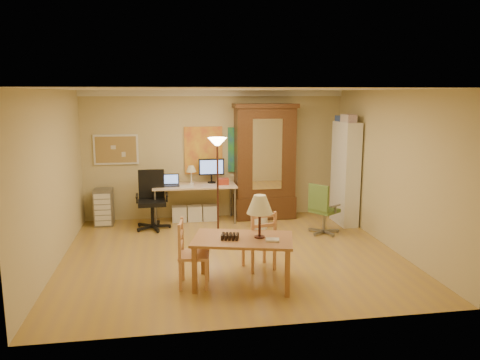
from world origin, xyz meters
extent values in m
plane|color=#B08A3E|center=(0.00, 0.00, 0.00)|extent=(5.50, 5.50, 0.00)
cube|color=white|center=(0.00, 2.46, 2.64)|extent=(5.50, 0.08, 0.12)
cube|color=#A7884E|center=(-2.05, 2.47, 1.50)|extent=(0.90, 0.04, 0.62)
cube|color=yellow|center=(-0.25, 2.47, 1.45)|extent=(0.80, 0.04, 1.00)
cube|color=#256494|center=(0.65, 2.47, 1.45)|extent=(0.75, 0.04, 0.95)
cube|color=brown|center=(-0.03, -1.28, 0.66)|extent=(1.52, 1.13, 0.04)
cube|color=brown|center=(-0.71, -1.46, 0.32)|extent=(0.08, 0.08, 0.64)
cube|color=brown|center=(0.48, -1.76, 0.32)|extent=(0.08, 0.08, 0.64)
cube|color=brown|center=(-0.54, -0.79, 0.32)|extent=(0.08, 0.08, 0.64)
cube|color=brown|center=(0.66, -1.10, 0.32)|extent=(0.08, 0.08, 0.64)
cylinder|color=black|center=(0.20, -1.29, 0.69)|extent=(0.14, 0.14, 0.02)
cylinder|color=black|center=(0.20, -1.29, 0.86)|extent=(0.04, 0.04, 0.36)
cone|color=beige|center=(0.20, -1.29, 1.15)|extent=(0.36, 0.36, 0.25)
cube|color=silver|center=(0.35, -1.46, 0.69)|extent=(0.21, 0.18, 0.03)
cube|color=black|center=(-0.21, -1.29, 0.72)|extent=(0.30, 0.26, 0.07)
cube|color=tan|center=(0.32, -0.70, 0.43)|extent=(0.51, 0.50, 0.04)
cube|color=tan|center=(0.45, -0.48, 0.21)|extent=(0.05, 0.05, 0.41)
cube|color=tan|center=(0.10, -0.57, 0.21)|extent=(0.05, 0.05, 0.41)
cube|color=tan|center=(0.54, -0.82, 0.21)|extent=(0.05, 0.05, 0.41)
cube|color=tan|center=(0.18, -0.91, 0.21)|extent=(0.05, 0.05, 0.41)
cube|color=tan|center=(0.54, -0.82, 0.67)|extent=(0.05, 0.05, 0.48)
cube|color=tan|center=(0.18, -0.91, 0.67)|extent=(0.05, 0.05, 0.48)
cube|color=tan|center=(0.36, -0.86, 0.72)|extent=(0.36, 0.12, 0.05)
cube|color=tan|center=(-0.70, -1.19, 0.44)|extent=(0.47, 0.48, 0.04)
cube|color=tan|center=(-0.55, -1.40, 0.21)|extent=(0.04, 0.04, 0.42)
cube|color=tan|center=(-0.50, -1.03, 0.21)|extent=(0.04, 0.04, 0.42)
cube|color=tan|center=(-0.90, -1.35, 0.21)|extent=(0.04, 0.04, 0.42)
cube|color=tan|center=(-0.84, -0.98, 0.21)|extent=(0.04, 0.04, 0.42)
cube|color=tan|center=(-0.90, -1.35, 0.69)|extent=(0.04, 0.04, 0.49)
cube|color=tan|center=(-0.84, -0.98, 0.69)|extent=(0.04, 0.04, 0.49)
cube|color=tan|center=(-0.87, -1.16, 0.73)|extent=(0.08, 0.37, 0.05)
cylinder|color=#41211A|center=(-0.12, 0.93, 0.01)|extent=(0.28, 0.28, 0.03)
cylinder|color=#41211A|center=(-0.12, 0.93, 0.89)|extent=(0.04, 0.04, 1.75)
cone|color=#FFE0A5|center=(-0.12, 0.93, 1.79)|extent=(0.34, 0.34, 0.14)
cube|color=#C8AB92|center=(-0.48, 2.12, 0.76)|extent=(1.71, 0.75, 0.03)
cylinder|color=slate|center=(-1.28, 1.80, 0.37)|extent=(0.04, 0.04, 0.75)
cylinder|color=slate|center=(0.32, 1.80, 0.37)|extent=(0.04, 0.04, 0.75)
cylinder|color=slate|center=(-1.28, 2.44, 0.37)|extent=(0.04, 0.04, 0.75)
cylinder|color=slate|center=(0.32, 2.44, 0.37)|extent=(0.04, 0.04, 0.75)
cube|color=black|center=(-0.96, 2.07, 0.79)|extent=(0.34, 0.23, 0.02)
cube|color=black|center=(-0.96, 2.24, 0.90)|extent=(0.34, 0.06, 0.22)
cube|color=black|center=(-0.10, 2.28, 1.12)|extent=(0.53, 0.04, 0.34)
cone|color=beige|center=(-0.53, 2.23, 1.10)|extent=(0.21, 0.21, 0.13)
cube|color=silver|center=(-0.64, 1.96, 0.78)|extent=(0.27, 0.34, 0.01)
cube|color=#99301B|center=(0.11, 2.07, 0.84)|extent=(0.23, 0.17, 0.13)
cube|color=white|center=(-0.80, 2.17, 0.16)|extent=(0.30, 0.26, 0.32)
cube|color=white|center=(-0.48, 2.17, 0.16)|extent=(0.30, 0.26, 0.32)
cube|color=silver|center=(-0.16, 2.17, 0.16)|extent=(0.30, 0.26, 0.32)
cylinder|color=black|center=(-1.33, 1.70, 0.28)|extent=(0.07, 0.07, 0.44)
cube|color=black|center=(-1.33, 1.70, 0.53)|extent=(0.55, 0.53, 0.08)
cube|color=black|center=(-1.34, 1.94, 0.86)|extent=(0.51, 0.07, 0.57)
cube|color=black|center=(-1.62, 1.69, 0.69)|extent=(0.06, 0.33, 0.03)
cube|color=black|center=(-1.05, 1.71, 0.69)|extent=(0.06, 0.33, 0.03)
cylinder|color=slate|center=(1.90, 0.88, 0.23)|extent=(0.06, 0.06, 0.37)
cube|color=#395D2A|center=(1.90, 0.88, 0.45)|extent=(0.61, 0.62, 0.07)
cube|color=#395D2A|center=(1.74, 0.76, 0.73)|extent=(0.29, 0.38, 0.49)
cube|color=slate|center=(2.05, 0.68, 0.58)|extent=(0.25, 0.20, 0.03)
cube|color=slate|center=(1.76, 1.08, 0.58)|extent=(0.25, 0.20, 0.03)
cube|color=slate|center=(-2.32, 2.18, 0.37)|extent=(0.37, 0.42, 0.73)
cube|color=silver|center=(-2.32, 1.96, 0.37)|extent=(0.31, 0.02, 0.63)
cube|color=#3C1E10|center=(1.02, 2.24, 1.18)|extent=(1.23, 0.56, 2.35)
cube|color=#3C1E10|center=(1.02, 2.24, 0.25)|extent=(1.28, 0.60, 0.47)
cube|color=white|center=(1.02, 1.95, 1.40)|extent=(0.62, 0.01, 1.46)
cube|color=#3C1E10|center=(1.02, 2.24, 2.39)|extent=(1.32, 0.63, 0.09)
cube|color=white|center=(2.55, 1.53, 1.04)|extent=(0.31, 0.83, 2.08)
cube|color=#993333|center=(2.51, 1.37, 0.50)|extent=(0.19, 0.42, 0.25)
cube|color=#334C99|center=(2.51, 1.73, 1.73)|extent=(0.19, 0.29, 0.21)
cylinder|color=silver|center=(0.75, 1.44, 0.21)|extent=(0.34, 0.34, 0.42)
camera|label=1|loc=(-1.04, -7.37, 2.64)|focal=35.00mm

